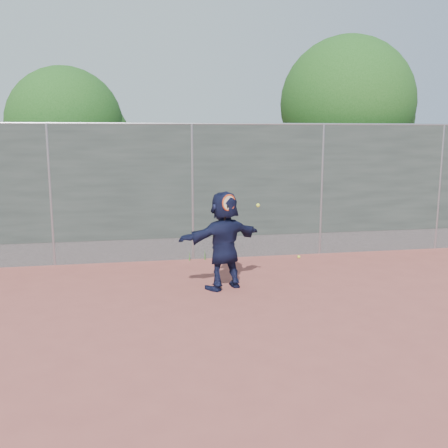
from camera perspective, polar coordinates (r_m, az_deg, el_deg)
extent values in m
plane|color=#9E4C42|center=(8.00, -0.55, -10.10)|extent=(80.00, 80.00, 0.00)
imported|color=#131634|center=(8.99, 0.00, -1.87)|extent=(1.74, 1.12, 1.79)
sphere|color=#D4E833|center=(11.47, 8.55, -3.73)|extent=(0.07, 0.07, 0.07)
cube|color=#38423D|center=(11.02, -3.64, 4.85)|extent=(20.00, 0.04, 2.50)
cube|color=slate|center=(11.26, -3.55, -2.77)|extent=(20.00, 0.03, 0.50)
cylinder|color=gray|center=(10.97, -3.71, 11.37)|extent=(20.00, 0.05, 0.05)
cylinder|color=gray|center=(11.11, -19.20, 3.05)|extent=(0.06, 0.06, 3.00)
cylinder|color=gray|center=(11.04, -3.62, 3.56)|extent=(0.06, 0.06, 3.00)
cylinder|color=gray|center=(11.77, 11.08, 3.80)|extent=(0.06, 0.06, 3.00)
cylinder|color=gray|center=(13.15, 23.38, 3.82)|extent=(0.06, 0.06, 3.00)
torus|color=red|center=(8.68, 0.56, 2.46)|extent=(0.27, 0.16, 0.29)
cylinder|color=beige|center=(8.68, 0.56, 2.46)|extent=(0.22, 0.13, 0.25)
cylinder|color=black|center=(8.72, 0.21, 1.16)|extent=(0.09, 0.13, 0.33)
sphere|color=#D4E833|center=(8.78, 3.91, 2.15)|extent=(0.07, 0.07, 0.07)
cylinder|color=#382314|center=(14.38, 13.47, 4.05)|extent=(0.28, 0.28, 2.60)
sphere|color=#23561C|center=(14.33, 13.86, 13.19)|extent=(3.60, 3.60, 3.60)
sphere|color=#23561C|center=(14.80, 16.08, 11.59)|extent=(2.52, 2.52, 2.52)
cylinder|color=#382314|center=(14.11, -17.26, 2.94)|extent=(0.28, 0.28, 2.20)
sphere|color=#23561C|center=(14.01, -17.68, 10.77)|extent=(3.00, 3.00, 3.00)
sphere|color=#23561C|center=(14.14, -15.07, 9.67)|extent=(2.10, 2.10, 2.10)
cone|color=#387226|center=(11.20, -2.20, -3.46)|extent=(0.03, 0.03, 0.26)
cone|color=#387226|center=(11.26, -0.70, -3.27)|extent=(0.03, 0.03, 0.30)
cone|color=#387226|center=(11.14, -3.97, -3.65)|extent=(0.03, 0.03, 0.22)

